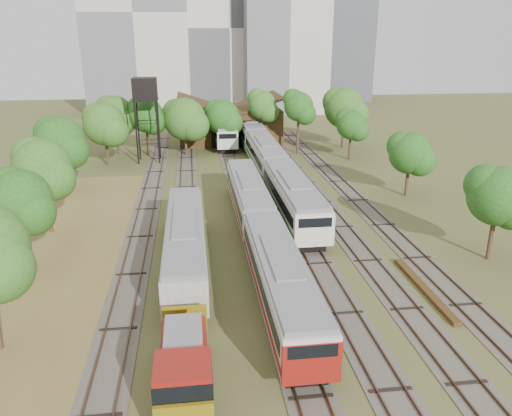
{
  "coord_description": "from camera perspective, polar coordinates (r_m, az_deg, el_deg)",
  "views": [
    {
      "loc": [
        -7.19,
        -23.3,
        16.6
      ],
      "look_at": [
        -1.94,
        16.92,
        2.5
      ],
      "focal_mm": 35.0,
      "sensor_mm": 36.0,
      "label": 1
    }
  ],
  "objects": [
    {
      "name": "ground",
      "position": [
        29.49,
        8.32,
        -15.31
      ],
      "size": [
        240.0,
        240.0,
        0.0
      ],
      "primitive_type": "plane",
      "color": "#475123",
      "rests_on": "ground"
    },
    {
      "name": "dry_grass_patch",
      "position": [
        37.03,
        -23.83,
        -9.21
      ],
      "size": [
        14.0,
        60.0,
        0.04
      ],
      "primitive_type": "cube",
      "color": "brown",
      "rests_on": "ground"
    },
    {
      "name": "tracks",
      "position": [
        51.47,
        0.24,
        0.4
      ],
      "size": [
        24.6,
        80.0,
        0.19
      ],
      "color": "#4C473D",
      "rests_on": "ground"
    },
    {
      "name": "railcar_red_set",
      "position": [
        39.68,
        0.61,
        -2.57
      ],
      "size": [
        2.91,
        34.58,
        3.6
      ],
      "color": "black",
      "rests_on": "ground"
    },
    {
      "name": "railcar_green_set",
      "position": [
        63.41,
        1.1,
        5.94
      ],
      "size": [
        3.2,
        52.08,
        3.96
      ],
      "color": "black",
      "rests_on": "ground"
    },
    {
      "name": "railcar_rear",
      "position": [
        80.73,
        -3.67,
        8.72
      ],
      "size": [
        3.07,
        16.08,
        3.8
      ],
      "color": "black",
      "rests_on": "ground"
    },
    {
      "name": "shunter_locomotive",
      "position": [
        25.01,
        -8.18,
        -18.0
      ],
      "size": [
        2.52,
        8.1,
        3.3
      ],
      "color": "black",
      "rests_on": "ground"
    },
    {
      "name": "old_grey_coach",
      "position": [
        37.77,
        -8.1,
        -3.85
      ],
      "size": [
        2.89,
        18.0,
        3.57
      ],
      "color": "black",
      "rests_on": "ground"
    },
    {
      "name": "water_tower",
      "position": [
        69.53,
        -12.57,
        12.88
      ],
      "size": [
        3.26,
        3.26,
        11.29
      ],
      "color": "black",
      "rests_on": "ground"
    },
    {
      "name": "rail_pile_far",
      "position": [
        36.48,
        18.68,
        -8.73
      ],
      "size": [
        0.57,
        9.13,
        0.3
      ],
      "primitive_type": "cube",
      "color": "#4E3416",
      "rests_on": "ground"
    },
    {
      "name": "maintenance_shed",
      "position": [
        82.65,
        -3.08,
        9.61
      ],
      "size": [
        16.45,
        11.55,
        7.58
      ],
      "color": "#362313",
      "rests_on": "ground"
    },
    {
      "name": "tree_band_left",
      "position": [
        46.98,
        -22.87,
        4.34
      ],
      "size": [
        8.34,
        58.89,
        8.57
      ],
      "color": "#382616",
      "rests_on": "ground"
    },
    {
      "name": "tree_band_far",
      "position": [
        74.35,
        -3.49,
        10.76
      ],
      "size": [
        39.75,
        8.55,
        9.16
      ],
      "color": "#382616",
      "rests_on": "ground"
    },
    {
      "name": "tree_band_right",
      "position": [
        54.35,
        17.36,
        5.88
      ],
      "size": [
        5.25,
        37.81,
        7.42
      ],
      "color": "#382616",
      "rests_on": "ground"
    },
    {
      "name": "tower_left",
      "position": [
        118.87,
        -13.55,
        20.8
      ],
      "size": [
        22.0,
        16.0,
        42.0
      ],
      "primitive_type": "cube",
      "color": "#BAAFA2",
      "rests_on": "ground"
    },
    {
      "name": "tower_centre",
      "position": [
        123.65,
        -3.38,
        19.79
      ],
      "size": [
        20.0,
        18.0,
        36.0
      ],
      "primitive_type": "cube",
      "color": "beige",
      "rests_on": "ground"
    },
    {
      "name": "tower_far_right",
      "position": [
        139.54,
        10.23,
        17.82
      ],
      "size": [
        12.0,
        12.0,
        28.0
      ],
      "primitive_type": "cube",
      "color": "#46484E",
      "rests_on": "ground"
    }
  ]
}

